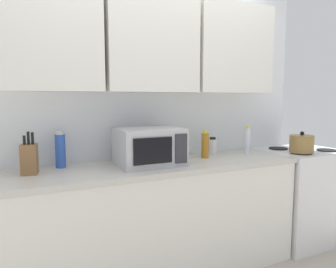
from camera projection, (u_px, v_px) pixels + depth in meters
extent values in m
cube|color=white|center=(141.00, 110.00, 2.67)|extent=(3.18, 0.06, 2.60)
cube|color=white|center=(45.00, 35.00, 2.12)|extent=(0.73, 0.33, 0.75)
cube|color=white|center=(149.00, 44.00, 2.45)|extent=(0.73, 0.33, 0.75)
cube|color=white|center=(229.00, 50.00, 2.77)|extent=(0.73, 0.33, 0.75)
cube|color=white|center=(157.00, 222.00, 2.47)|extent=(2.28, 0.60, 0.86)
cube|color=beige|center=(157.00, 166.00, 2.42)|extent=(2.31, 0.63, 0.04)
cube|color=silver|center=(300.00, 195.00, 3.12)|extent=(0.76, 0.64, 0.90)
cylinder|color=black|center=(301.00, 153.00, 2.87)|extent=(0.18, 0.18, 0.01)
cylinder|color=black|center=(327.00, 150.00, 3.01)|extent=(0.18, 0.18, 0.01)
cylinder|color=black|center=(278.00, 148.00, 3.12)|extent=(0.18, 0.18, 0.01)
cylinder|color=black|center=(303.00, 146.00, 3.26)|extent=(0.18, 0.18, 0.01)
cylinder|color=olive|center=(302.00, 144.00, 2.86)|extent=(0.21, 0.21, 0.16)
sphere|color=black|center=(302.00, 133.00, 2.85)|extent=(0.04, 0.04, 0.04)
cube|color=#B7B7BC|center=(149.00, 147.00, 2.36)|extent=(0.48, 0.36, 0.28)
cube|color=black|center=(153.00, 151.00, 2.17)|extent=(0.29, 0.01, 0.18)
cube|color=#2D2D33|center=(181.00, 149.00, 2.27)|extent=(0.10, 0.01, 0.21)
cube|color=brown|center=(29.00, 159.00, 2.08)|extent=(0.12, 0.14, 0.20)
cylinder|color=black|center=(24.00, 140.00, 2.05)|extent=(0.02, 0.02, 0.06)
cylinder|color=black|center=(28.00, 138.00, 2.06)|extent=(0.02, 0.02, 0.09)
cylinder|color=black|center=(32.00, 138.00, 2.07)|extent=(0.02, 0.02, 0.08)
cylinder|color=#AD701E|center=(205.00, 146.00, 2.64)|extent=(0.06, 0.06, 0.21)
cylinder|color=yellow|center=(205.00, 132.00, 2.63)|extent=(0.04, 0.04, 0.02)
cylinder|color=silver|center=(247.00, 141.00, 2.81)|extent=(0.05, 0.05, 0.24)
cylinder|color=yellow|center=(248.00, 127.00, 2.80)|extent=(0.04, 0.04, 0.02)
cylinder|color=#386B2D|center=(175.00, 148.00, 2.72)|extent=(0.08, 0.08, 0.15)
cylinder|color=silver|center=(175.00, 137.00, 2.71)|extent=(0.05, 0.05, 0.03)
cylinder|color=white|center=(213.00, 147.00, 2.84)|extent=(0.08, 0.08, 0.13)
cylinder|color=black|center=(213.00, 138.00, 2.83)|extent=(0.05, 0.05, 0.02)
cylinder|color=#2D56B7|center=(60.00, 151.00, 2.27)|extent=(0.07, 0.07, 0.24)
cylinder|color=silver|center=(60.00, 133.00, 2.26)|extent=(0.05, 0.05, 0.02)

